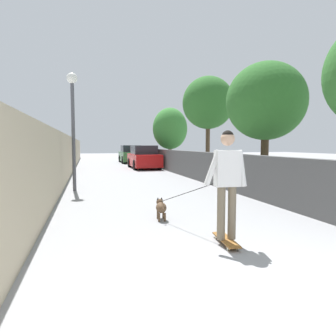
# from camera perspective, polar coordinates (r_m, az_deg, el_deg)

# --- Properties ---
(ground_plane) EXTENTS (80.00, 80.00, 0.00)m
(ground_plane) POSITION_cam_1_polar(r_m,az_deg,el_deg) (15.93, -8.32, -1.26)
(ground_plane) COLOR gray
(wall_left) EXTENTS (48.00, 0.30, 2.04)m
(wall_left) POSITION_cam_1_polar(r_m,az_deg,el_deg) (13.78, -19.44, 1.88)
(wall_left) COLOR tan
(wall_left) RESTS_ON ground
(fence_right) EXTENTS (48.00, 0.30, 1.28)m
(fence_right) POSITION_cam_1_polar(r_m,az_deg,el_deg) (14.58, 4.05, 0.77)
(fence_right) COLOR #4C4C4C
(fence_right) RESTS_ON ground
(tree_right_near) EXTENTS (2.50, 2.50, 4.25)m
(tree_right_near) POSITION_cam_1_polar(r_m,az_deg,el_deg) (21.56, 0.39, 7.58)
(tree_right_near) COLOR #473523
(tree_right_near) RESTS_ON ground
(tree_right_mid) EXTENTS (2.76, 2.76, 4.47)m
(tree_right_mid) POSITION_cam_1_polar(r_m,az_deg,el_deg) (11.16, 18.37, 12.04)
(tree_right_mid) COLOR #473523
(tree_right_mid) RESTS_ON ground
(tree_right_distant) EXTENTS (2.72, 2.72, 5.19)m
(tree_right_distant) POSITION_cam_1_polar(r_m,az_deg,el_deg) (16.15, 7.76, 12.31)
(tree_right_distant) COLOR brown
(tree_right_distant) RESTS_ON ground
(lamp_post) EXTENTS (0.36, 0.36, 4.01)m
(lamp_post) POSITION_cam_1_polar(r_m,az_deg,el_deg) (10.73, -17.91, 10.63)
(lamp_post) COLOR #4C4C51
(lamp_post) RESTS_ON ground
(skateboard) EXTENTS (0.82, 0.28, 0.08)m
(skateboard) POSITION_cam_1_polar(r_m,az_deg,el_deg) (4.96, 11.14, -13.46)
(skateboard) COLOR brown
(skateboard) RESTS_ON ground
(person_skateboarder) EXTENTS (0.26, 0.72, 1.73)m
(person_skateboarder) POSITION_cam_1_polar(r_m,az_deg,el_deg) (4.75, 11.33, -1.50)
(person_skateboarder) COLOR #726651
(person_skateboarder) RESTS_ON skateboard
(dog) EXTENTS (2.06, 0.77, 1.06)m
(dog) POSITION_cam_1_polar(r_m,az_deg,el_deg) (6.31, -1.30, -7.53)
(dog) COLOR brown
(dog) RESTS_ON ground
(car_near) EXTENTS (4.05, 1.80, 1.54)m
(car_near) POSITION_cam_1_polar(r_m,az_deg,el_deg) (20.00, -4.69, 1.99)
(car_near) COLOR #B71414
(car_near) RESTS_ON ground
(car_far) EXTENTS (3.90, 1.80, 1.54)m
(car_far) POSITION_cam_1_polar(r_m,az_deg,el_deg) (26.33, -7.26, 2.57)
(car_far) COLOR #336B38
(car_far) RESTS_ON ground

